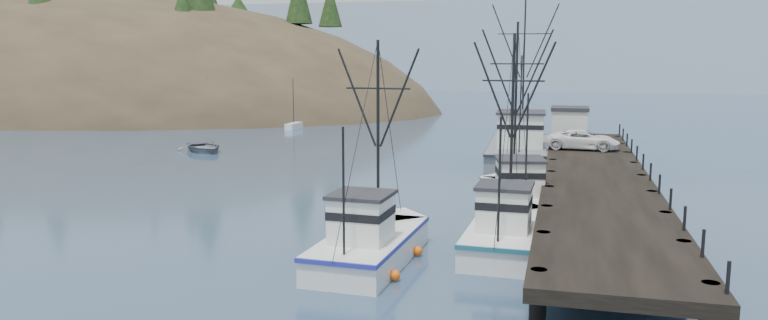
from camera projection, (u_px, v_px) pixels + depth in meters
ground at (270, 265)px, 29.45m from camera, size 400.00×400.00×0.00m
pier at (595, 178)px, 40.98m from camera, size 6.00×44.00×2.00m
headland at (68, 131)px, 124.11m from camera, size 134.80×78.00×51.00m
distant_ridge at (557, 88)px, 189.48m from camera, size 360.00×40.00×26.00m
distant_ridge_far at (395, 84)px, 216.38m from camera, size 180.00×25.00×18.00m
moored_sailboats at (236, 120)px, 93.26m from camera, size 21.00×17.29×6.35m
trawler_near at (507, 231)px, 32.02m from camera, size 3.54×10.00×10.32m
trawler_mid at (372, 242)px, 30.07m from camera, size 3.70×9.87×9.98m
trawler_far at (515, 196)px, 40.04m from camera, size 5.27×11.01×11.24m
work_vessel at (521, 150)px, 56.77m from camera, size 5.61×17.07×14.08m
pier_shed at (569, 124)px, 56.31m from camera, size 3.00×3.20×2.80m
pickup_truck at (583, 140)px, 51.10m from camera, size 5.47×2.78×1.48m
motorboat at (204, 151)px, 64.56m from camera, size 6.93×6.81×1.18m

